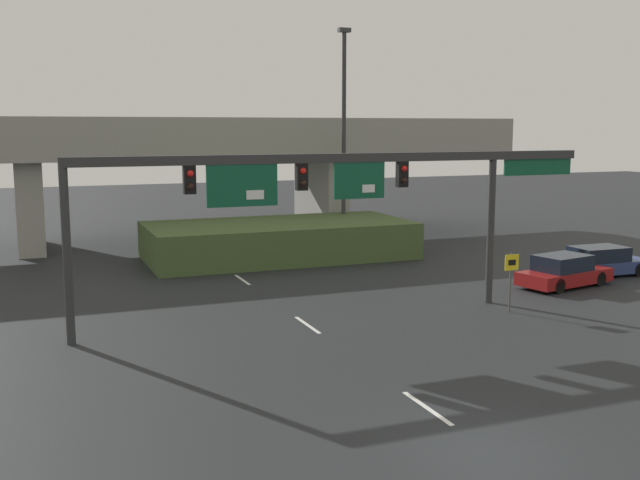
% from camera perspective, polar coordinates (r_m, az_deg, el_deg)
% --- Properties ---
extents(ground_plane, '(160.00, 160.00, 0.00)m').
position_cam_1_polar(ground_plane, '(17.13, 12.79, -15.42)').
color(ground_plane, black).
extents(lane_markings, '(0.14, 27.83, 0.01)m').
position_cam_1_polar(lane_markings, '(30.44, -3.77, -4.54)').
color(lane_markings, silver).
rests_on(lane_markings, ground).
extents(signal_gantry, '(19.69, 0.44, 5.99)m').
position_cam_1_polar(signal_gantry, '(26.67, 1.15, 4.42)').
color(signal_gantry, '#2D2D30').
rests_on(signal_gantry, ground).
extents(speed_limit_sign, '(0.60, 0.11, 2.26)m').
position_cam_1_polar(speed_limit_sign, '(28.93, 14.35, -2.50)').
color(speed_limit_sign, '#4C4C4C').
rests_on(speed_limit_sign, ground).
extents(highway_light_pole_near, '(0.70, 0.36, 12.42)m').
position_cam_1_polar(highway_light_pole_near, '(43.20, 1.83, 8.15)').
color(highway_light_pole_near, '#2D2D30').
rests_on(highway_light_pole_near, ground).
extents(overpass_bridge, '(41.64, 7.82, 7.45)m').
position_cam_1_polar(overpass_bridge, '(45.97, -10.29, 6.51)').
color(overpass_bridge, gray).
rests_on(overpass_bridge, ground).
extents(grass_embankment, '(13.85, 6.51, 1.91)m').
position_cam_1_polar(grass_embankment, '(39.84, -3.14, -0.01)').
color(grass_embankment, '#42562D').
rests_on(grass_embankment, ground).
extents(parked_sedan_near_right, '(4.67, 2.67, 1.41)m').
position_cam_1_polar(parked_sedan_near_right, '(34.38, 18.08, -2.32)').
color(parked_sedan_near_right, maroon).
rests_on(parked_sedan_near_right, ground).
extents(parked_sedan_mid_right, '(4.80, 1.87, 1.38)m').
position_cam_1_polar(parked_sedan_mid_right, '(37.48, 20.59, -1.59)').
color(parked_sedan_mid_right, navy).
rests_on(parked_sedan_mid_right, ground).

